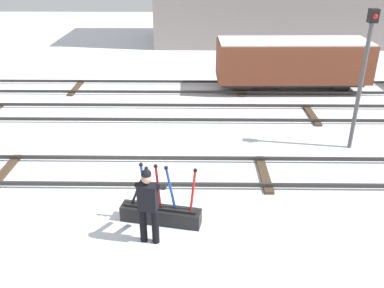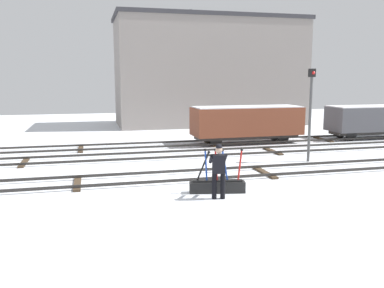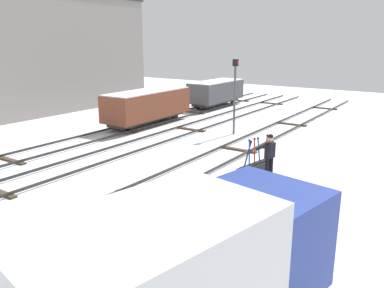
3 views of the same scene
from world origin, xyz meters
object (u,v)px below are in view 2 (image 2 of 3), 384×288
at_px(rail_worker, 219,168).
at_px(freight_car_mid_siding, 247,122).
at_px(switch_lever_frame, 217,185).
at_px(freight_car_back_track, 371,119).
at_px(signal_post, 311,106).

bearing_deg(rail_worker, freight_car_mid_siding, 75.13).
height_order(switch_lever_frame, freight_car_back_track, freight_car_back_track).
bearing_deg(freight_car_mid_siding, rail_worker, -117.07).
relative_size(switch_lever_frame, freight_car_mid_siding, 0.29).
distance_m(signal_post, freight_car_mid_siding, 5.75).
distance_m(switch_lever_frame, freight_car_mid_siding, 10.58).
xyz_separation_m(freight_car_mid_siding, freight_car_back_track, (8.17, 0.00, -0.05)).
height_order(freight_car_mid_siding, freight_car_back_track, freight_car_mid_siding).
xyz_separation_m(switch_lever_frame, freight_car_back_track, (12.90, 9.42, 0.93)).
xyz_separation_m(rail_worker, signal_post, (5.64, 4.51, 1.51)).
bearing_deg(freight_car_mid_siding, freight_car_back_track, -1.13).
relative_size(signal_post, freight_car_back_track, 0.76).
relative_size(switch_lever_frame, signal_post, 0.45).
bearing_deg(freight_car_mid_siding, switch_lever_frame, -117.80).
bearing_deg(switch_lever_frame, freight_car_back_track, 47.21).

